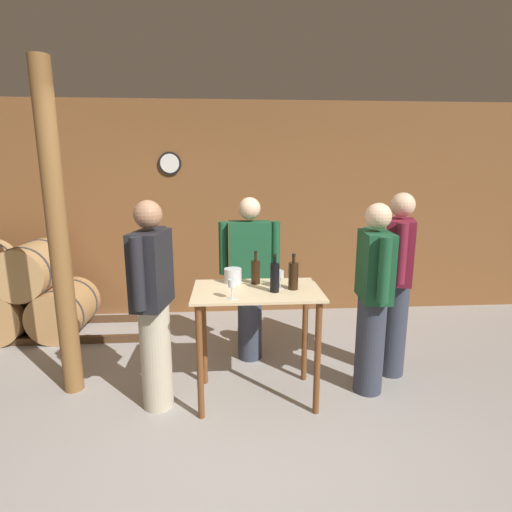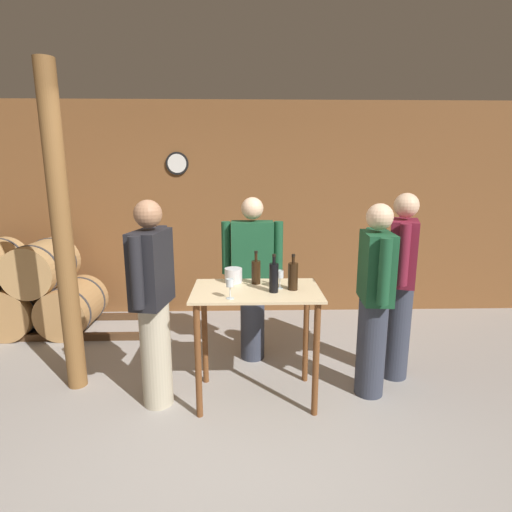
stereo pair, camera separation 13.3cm
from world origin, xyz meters
name	(u,v)px [view 1 (the left image)]	position (x,y,z in m)	size (l,w,h in m)	color
ground_plane	(238,437)	(0.00, 0.00, 0.00)	(14.00, 14.00, 0.00)	#9E9993
back_wall	(232,211)	(0.00, 2.62, 1.35)	(8.40, 0.08, 2.70)	brown
barrel_rack	(8,295)	(-2.56, 2.00, 0.47)	(3.17, 0.77, 1.08)	#4C331E
tasting_table	(257,314)	(0.17, 0.51, 0.74)	(1.01, 0.63, 0.95)	beige
wooden_post	(58,237)	(-1.41, 0.74, 1.35)	(0.16, 0.16, 2.70)	brown
wine_bottle_far_left	(256,271)	(0.17, 0.67, 1.05)	(0.08, 0.08, 0.28)	black
wine_bottle_left	(275,277)	(0.31, 0.43, 1.07)	(0.07, 0.07, 0.30)	black
wine_bottle_center	(293,275)	(0.46, 0.49, 1.06)	(0.08, 0.08, 0.29)	black
wine_glass_near_left	(232,284)	(-0.03, 0.28, 1.06)	(0.06, 0.06, 0.15)	silver
wine_glass_near_center	(280,275)	(0.36, 0.53, 1.06)	(0.06, 0.06, 0.15)	silver
ice_bucket	(233,276)	(-0.01, 0.72, 1.01)	(0.15, 0.15, 0.12)	silver
person_host	(250,276)	(0.15, 1.23, 0.86)	(0.59, 0.24, 1.62)	#333847
person_visitor_with_scarf	(153,303)	(-0.63, 0.44, 0.88)	(0.29, 0.58, 1.66)	#B7AD93
person_visitor_bearded	(373,296)	(1.14, 0.54, 0.86)	(0.25, 0.59, 1.62)	#333847
person_visitor_near_door	(397,282)	(1.45, 0.83, 0.89)	(0.34, 0.56, 1.69)	#333847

